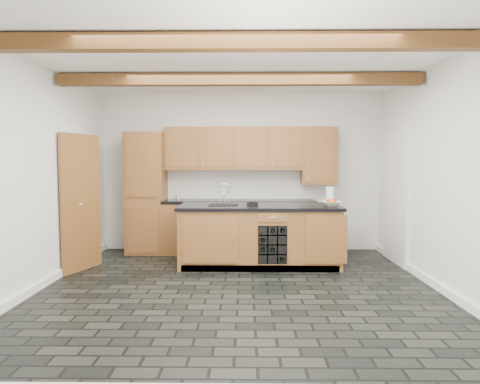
# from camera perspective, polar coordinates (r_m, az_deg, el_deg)

# --- Properties ---
(ground) EXTENTS (5.00, 5.00, 0.00)m
(ground) POSITION_cam_1_polar(r_m,az_deg,el_deg) (5.48, -0.23, -12.87)
(ground) COLOR black
(ground) RESTS_ON ground
(room_shell) EXTENTS (5.01, 5.00, 5.00)m
(room_shell) POSITION_cam_1_polar(r_m,az_deg,el_deg) (5.78, -0.99, 3.36)
(room_shell) COLOR white
(room_shell) RESTS_ON ground
(back_cabinetry) EXTENTS (3.65, 0.62, 2.20)m
(back_cabinetry) POSITION_cam_1_polar(r_m,az_deg,el_deg) (7.52, -2.79, -0.66)
(back_cabinetry) COLOR brown
(back_cabinetry) RESTS_ON ground
(island) EXTENTS (2.48, 0.96, 0.93)m
(island) POSITION_cam_1_polar(r_m,az_deg,el_deg) (6.63, 2.63, -5.78)
(island) COLOR brown
(island) RESTS_ON ground
(faucet) EXTENTS (0.45, 0.40, 0.34)m
(faucet) POSITION_cam_1_polar(r_m,az_deg,el_deg) (6.61, -2.19, -1.43)
(faucet) COLOR black
(faucet) RESTS_ON island
(kitchen_scale) EXTENTS (0.18, 0.12, 0.05)m
(kitchen_scale) POSITION_cam_1_polar(r_m,az_deg,el_deg) (6.58, 1.69, -1.53)
(kitchen_scale) COLOR black
(kitchen_scale) RESTS_ON island
(fruit_bowl) EXTENTS (0.33, 0.33, 0.07)m
(fruit_bowl) POSITION_cam_1_polar(r_m,az_deg,el_deg) (6.60, 12.02, -1.51)
(fruit_bowl) COLOR silver
(fruit_bowl) RESTS_ON island
(fruit_cluster) EXTENTS (0.16, 0.17, 0.07)m
(fruit_cluster) POSITION_cam_1_polar(r_m,az_deg,el_deg) (6.60, 12.02, -1.18)
(fruit_cluster) COLOR red
(fruit_cluster) RESTS_ON fruit_bowl
(paper_towel) EXTENTS (0.13, 0.13, 0.28)m
(paper_towel) POSITION_cam_1_polar(r_m,az_deg,el_deg) (6.86, 11.94, -0.45)
(paper_towel) COLOR white
(paper_towel) RESTS_ON island
(mug) EXTENTS (0.12, 0.12, 0.10)m
(mug) POSITION_cam_1_polar(r_m,az_deg,el_deg) (7.66, -8.23, -0.62)
(mug) COLOR white
(mug) RESTS_ON back_cabinetry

